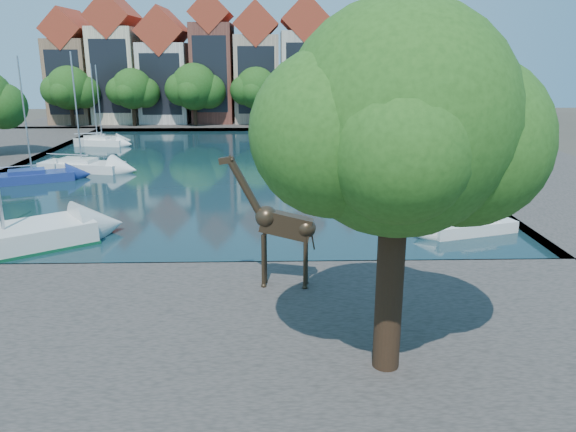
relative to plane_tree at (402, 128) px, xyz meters
name	(u,v)px	position (x,y,z in m)	size (l,w,h in m)	color
ground	(183,272)	(-7.62, 9.01, -7.67)	(160.00, 160.00, 0.00)	#38332B
water_basin	(226,168)	(-7.62, 33.01, -7.63)	(38.00, 50.00, 0.08)	black
near_quay	(151,343)	(-7.62, 2.01, -7.42)	(50.00, 14.00, 0.50)	#48423F
far_quay	(244,122)	(-7.62, 65.01, -7.42)	(60.00, 16.00, 0.50)	#48423F
right_quay	(511,164)	(17.38, 33.01, -7.42)	(14.00, 52.00, 0.50)	#48423F
plane_tree	(402,128)	(0.00, 0.00, 0.00)	(8.32, 6.40, 10.62)	#332114
townhouse_west_end	(74,71)	(-30.62, 64.99, -0.31)	(5.44, 9.18, 14.93)	#856448
townhouse_west_mid	(118,64)	(-24.62, 64.99, 0.56)	(5.94, 9.18, 16.79)	beige
townhouse_west_inner	(166,71)	(-18.12, 64.99, -0.32)	(6.43, 9.18, 15.15)	beige
townhouse_center	(213,63)	(-11.62, 64.99, 0.69)	(5.44, 9.18, 16.93)	brown
townhouse_east_inner	(257,68)	(-5.62, 64.99, 0.06)	(5.94, 9.18, 15.79)	tan
townhouse_east_mid	(304,65)	(0.88, 64.99, 0.43)	(6.43, 9.18, 16.65)	beige
townhouse_east_end	(351,72)	(7.38, 64.99, -0.56)	(5.44, 9.18, 14.43)	brown
far_tree_far_west	(70,89)	(-29.51, 59.50, -2.49)	(7.28, 5.60, 7.68)	#332114
far_tree_west	(133,90)	(-21.52, 59.50, -2.60)	(6.76, 5.20, 7.36)	#332114
far_tree_mid_west	(195,88)	(-13.51, 59.50, -2.38)	(7.80, 6.00, 8.00)	#332114
far_tree_mid_east	(257,90)	(-5.52, 59.50, -2.54)	(7.02, 5.40, 7.52)	#332114
far_tree_east	(319,89)	(2.49, 59.50, -2.43)	(7.54, 5.80, 7.84)	#332114
far_tree_far_east	(380,90)	(10.48, 59.50, -2.60)	(6.76, 5.20, 7.36)	#332114
giraffe_statue	(279,224)	(-3.27, 6.25, -4.57)	(3.72, 0.83, 5.30)	#35281A
sailboat_left_b	(32,175)	(-22.06, 27.92, -7.07)	(6.31, 4.25, 9.38)	navy
sailboat_left_c	(82,164)	(-19.62, 32.10, -7.05)	(7.29, 3.97, 9.71)	silver
sailboat_left_d	(102,141)	(-21.83, 45.63, -7.06)	(4.89, 2.52, 8.42)	white
sailboat_left_e	(97,139)	(-22.62, 46.53, -7.06)	(5.24, 3.49, 8.53)	silver
sailboat_right_a	(471,224)	(7.38, 14.25, -7.08)	(5.29, 3.13, 9.82)	silver
sailboat_right_b	(421,179)	(7.38, 25.18, -6.97)	(7.14, 2.85, 14.05)	navy
sailboat_right_c	(372,148)	(6.34, 40.06, -7.04)	(6.08, 3.09, 9.88)	silver
sailboat_right_d	(347,141)	(4.38, 44.54, -7.03)	(5.18, 3.43, 8.20)	silver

